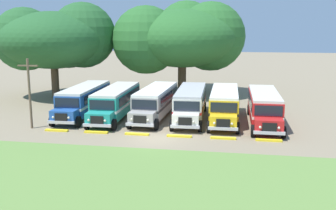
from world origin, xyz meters
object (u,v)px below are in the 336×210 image
object	(u,v)px
parked_bus_slot_5	(264,106)
secondary_tree	(56,39)
parked_bus_slot_2	(156,101)
parked_bus_slot_3	(191,102)
parked_bus_slot_0	(84,99)
parked_bus_slot_4	(224,103)
parked_bus_slot_1	(116,101)
broad_shade_tree	(183,37)
utility_pole	(29,91)

from	to	relation	value
parked_bus_slot_5	secondary_tree	world-z (taller)	secondary_tree
parked_bus_slot_2	parked_bus_slot_3	distance (m)	3.41
parked_bus_slot_0	parked_bus_slot_3	world-z (taller)	same
parked_bus_slot_0	parked_bus_slot_4	distance (m)	13.81
parked_bus_slot_1	secondary_tree	world-z (taller)	secondary_tree
parked_bus_slot_2	secondary_tree	size ratio (longest dim) A/B	0.77
parked_bus_slot_1	parked_bus_slot_2	bearing A→B (deg)	100.33
parked_bus_slot_1	parked_bus_slot_3	world-z (taller)	same
broad_shade_tree	parked_bus_slot_4	bearing A→B (deg)	-66.57
utility_pole	parked_bus_slot_0	bearing A→B (deg)	66.60
parked_bus_slot_0	parked_bus_slot_2	xyz separation A→B (m)	(7.20, 0.29, 0.00)
parked_bus_slot_2	utility_pole	world-z (taller)	utility_pole
parked_bus_slot_2	parked_bus_slot_3	xyz separation A→B (m)	(3.41, -0.03, 0.00)
parked_bus_slot_4	parked_bus_slot_5	xyz separation A→B (m)	(3.60, -0.70, 0.00)
secondary_tree	utility_pole	size ratio (longest dim) A/B	2.35
parked_bus_slot_0	parked_bus_slot_2	bearing A→B (deg)	90.61
secondary_tree	parked_bus_slot_5	bearing A→B (deg)	-22.07
parked_bus_slot_2	secondary_tree	xyz separation A→B (m)	(-14.26, 9.14, 5.54)
parked_bus_slot_3	parked_bus_slot_5	world-z (taller)	same
parked_bus_slot_1	parked_bus_slot_5	size ratio (longest dim) A/B	1.00
parked_bus_slot_3	utility_pole	size ratio (longest dim) A/B	1.80
broad_shade_tree	secondary_tree	world-z (taller)	broad_shade_tree
parked_bus_slot_5	utility_pole	world-z (taller)	utility_pole
parked_bus_slot_3	parked_bus_slot_5	bearing A→B (deg)	81.72
parked_bus_slot_1	secondary_tree	distance (m)	15.46
parked_bus_slot_0	parked_bus_slot_2	size ratio (longest dim) A/B	1.00
parked_bus_slot_1	utility_pole	xyz separation A→B (m)	(-5.95, -5.34, 1.67)
parked_bus_slot_1	parked_bus_slot_2	xyz separation A→B (m)	(3.77, 0.77, 0.00)
parked_bus_slot_1	parked_bus_slot_2	world-z (taller)	same
parked_bus_slot_1	utility_pole	world-z (taller)	utility_pole
parked_bus_slot_5	broad_shade_tree	xyz separation A→B (m)	(-9.40, 14.10, 5.78)
parked_bus_slot_1	broad_shade_tree	world-z (taller)	broad_shade_tree
parked_bus_slot_2	parked_bus_slot_0	bearing A→B (deg)	-85.83
parked_bus_slot_4	parked_bus_slot_3	bearing A→B (deg)	-91.78
parked_bus_slot_1	parked_bus_slot_5	xyz separation A→B (m)	(13.97, -0.01, 0.00)
parked_bus_slot_0	parked_bus_slot_2	world-z (taller)	same
secondary_tree	utility_pole	distance (m)	16.38
parked_bus_slot_2	broad_shade_tree	world-z (taller)	broad_shade_tree
broad_shade_tree	secondary_tree	xyz separation A→B (m)	(-15.07, -4.17, -0.24)
parked_bus_slot_3	secondary_tree	size ratio (longest dim) A/B	0.77
parked_bus_slot_5	utility_pole	xyz separation A→B (m)	(-19.93, -5.33, 1.67)
parked_bus_slot_0	broad_shade_tree	size ratio (longest dim) A/B	0.67
broad_shade_tree	parked_bus_slot_1	bearing A→B (deg)	-107.98
secondary_tree	parked_bus_slot_1	bearing A→B (deg)	-43.36
parked_bus_slot_4	broad_shade_tree	xyz separation A→B (m)	(-5.81, 13.40, 5.78)
parked_bus_slot_2	broad_shade_tree	distance (m)	14.54
parked_bus_slot_2	parked_bus_slot_4	distance (m)	6.61
broad_shade_tree	parked_bus_slot_5	bearing A→B (deg)	-56.29
parked_bus_slot_3	utility_pole	bearing A→B (deg)	-67.12
parked_bus_slot_5	parked_bus_slot_3	bearing A→B (deg)	-96.74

